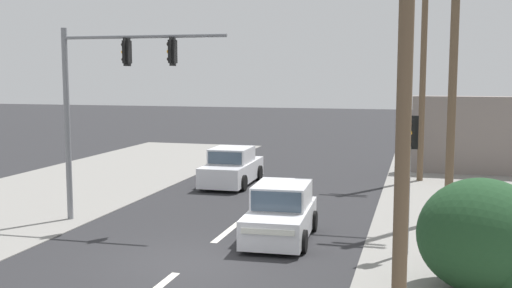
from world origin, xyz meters
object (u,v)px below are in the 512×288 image
at_px(hatchback_crossing_left, 281,214).
at_px(sedan_oncoming_near, 232,168).
at_px(utility_pole_foreground_right, 399,6).
at_px(utility_pole_midground_right, 450,47).
at_px(pedestal_signal_right_kerb, 408,161).
at_px(traffic_signal_mast, 104,89).
at_px(utility_pole_background_right, 424,50).

bearing_deg(hatchback_crossing_left, sedan_oncoming_near, 116.72).
height_order(utility_pole_foreground_right, utility_pole_midground_right, utility_pole_foreground_right).
relative_size(utility_pole_midground_right, pedestal_signal_right_kerb, 2.85).
distance_m(traffic_signal_mast, pedestal_signal_right_kerb, 9.31).
xyz_separation_m(utility_pole_foreground_right, sedan_oncoming_near, (-7.14, 13.26, -4.98)).
relative_size(utility_pole_background_right, hatchback_crossing_left, 2.91).
relative_size(utility_pole_midground_right, traffic_signal_mast, 1.69).
distance_m(utility_pole_midground_right, sedan_oncoming_near, 10.44).
bearing_deg(utility_pole_background_right, traffic_signal_mast, -132.78).
height_order(traffic_signal_mast, pedestal_signal_right_kerb, traffic_signal_mast).
distance_m(utility_pole_foreground_right, pedestal_signal_right_kerb, 5.89).
bearing_deg(hatchback_crossing_left, pedestal_signal_right_kerb, -11.12).
xyz_separation_m(sedan_oncoming_near, hatchback_crossing_left, (3.87, -7.69, -0.00)).
relative_size(utility_pole_foreground_right, traffic_signal_mast, 1.77).
bearing_deg(utility_pole_background_right, sedan_oncoming_near, -158.98).
height_order(utility_pole_foreground_right, sedan_oncoming_near, utility_pole_foreground_right).
distance_m(utility_pole_background_right, hatchback_crossing_left, 12.29).
xyz_separation_m(utility_pole_foreground_right, utility_pole_background_right, (0.47, 16.18, -0.04)).
xyz_separation_m(utility_pole_background_right, hatchback_crossing_left, (-3.75, -10.61, -4.94)).
bearing_deg(utility_pole_midground_right, pedestal_signal_right_kerb, -104.04).
distance_m(traffic_signal_mast, hatchback_crossing_left, 6.63).
bearing_deg(utility_pole_background_right, utility_pole_midground_right, -83.97).
bearing_deg(sedan_oncoming_near, utility_pole_foreground_right, -61.68).
distance_m(pedestal_signal_right_kerb, sedan_oncoming_near, 11.23).
bearing_deg(utility_pole_background_right, utility_pole_foreground_right, -91.67).
height_order(utility_pole_background_right, hatchback_crossing_left, utility_pole_background_right).
bearing_deg(traffic_signal_mast, pedestal_signal_right_kerb, -7.11).
height_order(traffic_signal_mast, hatchback_crossing_left, traffic_signal_mast).
bearing_deg(utility_pole_midground_right, utility_pole_foreground_right, -97.55).
bearing_deg(hatchback_crossing_left, traffic_signal_mast, 175.36).
relative_size(utility_pole_background_right, traffic_signal_mast, 1.80).
xyz_separation_m(utility_pole_background_right, sedan_oncoming_near, (-7.62, -2.93, -4.94)).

